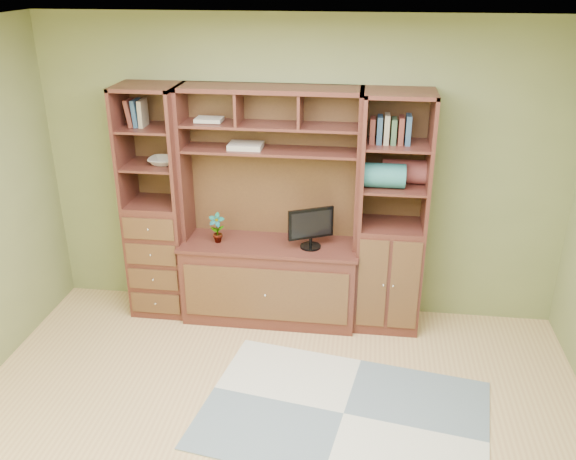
# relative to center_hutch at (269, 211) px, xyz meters

# --- Properties ---
(room) EXTENTS (4.60, 4.10, 2.64)m
(room) POSITION_rel_center_hutch_xyz_m (0.24, -1.73, 0.28)
(room) COLOR tan
(room) RESTS_ON ground
(center_hutch) EXTENTS (1.54, 0.53, 2.05)m
(center_hutch) POSITION_rel_center_hutch_xyz_m (0.00, 0.00, 0.00)
(center_hutch) COLOR #4D221B
(center_hutch) RESTS_ON ground
(left_tower) EXTENTS (0.50, 0.45, 2.05)m
(left_tower) POSITION_rel_center_hutch_xyz_m (-1.00, 0.04, 0.00)
(left_tower) COLOR #4D221B
(left_tower) RESTS_ON ground
(right_tower) EXTENTS (0.55, 0.45, 2.05)m
(right_tower) POSITION_rel_center_hutch_xyz_m (1.02, 0.04, 0.00)
(right_tower) COLOR #4D221B
(right_tower) RESTS_ON ground
(rug) EXTENTS (2.17, 1.63, 0.01)m
(rug) POSITION_rel_center_hutch_xyz_m (0.72, -1.24, -1.02)
(rug) COLOR #A7ACAC
(rug) RESTS_ON ground
(monitor) EXTENTS (0.43, 0.33, 0.49)m
(monitor) POSITION_rel_center_hutch_xyz_m (0.36, -0.03, -0.05)
(monitor) COLOR black
(monitor) RESTS_ON center_hutch
(orchid) EXTENTS (0.14, 0.09, 0.26)m
(orchid) POSITION_rel_center_hutch_xyz_m (-0.45, -0.03, -0.16)
(orchid) COLOR #A75038
(orchid) RESTS_ON center_hutch
(magazines) EXTENTS (0.28, 0.20, 0.04)m
(magazines) POSITION_rel_center_hutch_xyz_m (-0.20, 0.09, 0.54)
(magazines) COLOR #ADA694
(magazines) RESTS_ON center_hutch
(bowl) EXTENTS (0.23, 0.23, 0.06)m
(bowl) POSITION_rel_center_hutch_xyz_m (-0.91, 0.04, 0.39)
(bowl) COLOR beige
(bowl) RESTS_ON left_tower
(blanket_teal) EXTENTS (0.34, 0.20, 0.20)m
(blanket_teal) POSITION_rel_center_hutch_xyz_m (0.93, -0.01, 0.36)
(blanket_teal) COLOR #2A6F6E
(blanket_teal) RESTS_ON right_tower
(blanket_red) EXTENTS (0.35, 0.19, 0.19)m
(blanket_red) POSITION_rel_center_hutch_xyz_m (1.10, 0.12, 0.36)
(blanket_red) COLOR brown
(blanket_red) RESTS_ON right_tower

